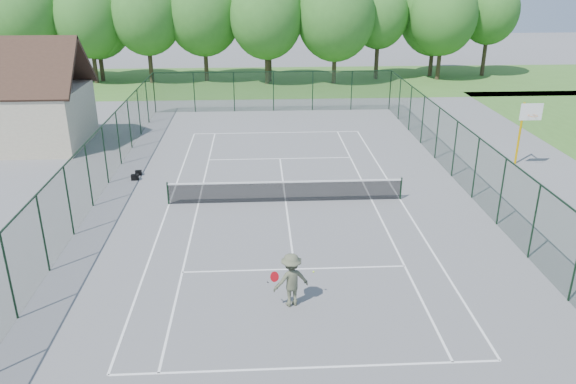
% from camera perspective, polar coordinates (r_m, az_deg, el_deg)
% --- Properties ---
extents(ground, '(140.00, 140.00, 0.00)m').
position_cam_1_polar(ground, '(26.62, -0.24, -0.98)').
color(ground, slate).
rests_on(ground, ground).
extents(grass_far, '(80.00, 16.00, 0.01)m').
position_cam_1_polar(grass_far, '(55.47, -1.87, 11.19)').
color(grass_far, '#487C2E').
rests_on(grass_far, ground).
extents(court_lines, '(11.05, 23.85, 0.01)m').
position_cam_1_polar(court_lines, '(26.62, -0.24, -0.98)').
color(court_lines, white).
rests_on(court_lines, ground).
extents(tennis_net, '(11.08, 0.08, 1.10)m').
position_cam_1_polar(tennis_net, '(26.40, -0.24, 0.17)').
color(tennis_net, black).
rests_on(tennis_net, ground).
extents(fence_enclosure, '(18.05, 36.05, 3.02)m').
position_cam_1_polar(fence_enclosure, '(26.05, -0.24, 2.18)').
color(fence_enclosure, '#1A3620').
rests_on(fence_enclosure, ground).
extents(utility_building, '(8.60, 6.27, 6.63)m').
position_cam_1_polar(utility_building, '(38.20, -26.16, 8.80)').
color(utility_building, beige).
rests_on(utility_building, ground).
extents(tree_line_far, '(39.40, 6.40, 9.70)m').
position_cam_1_polar(tree_line_far, '(54.67, -1.95, 17.37)').
color(tree_line_far, '#3F3121').
rests_on(tree_line_far, ground).
extents(basketball_goal, '(1.20, 1.43, 3.65)m').
position_cam_1_polar(basketball_goal, '(33.19, 23.03, 6.61)').
color(basketball_goal, '#D7A100').
rests_on(basketball_goal, ground).
extents(sports_bag_a, '(0.40, 0.25, 0.30)m').
position_cam_1_polar(sports_bag_a, '(30.33, -15.29, 1.45)').
color(sports_bag_a, black).
rests_on(sports_bag_a, ground).
extents(sports_bag_b, '(0.37, 0.26, 0.27)m').
position_cam_1_polar(sports_bag_b, '(31.00, -14.95, 1.90)').
color(sports_bag_b, black).
rests_on(sports_bag_b, ground).
extents(tennis_player, '(1.66, 1.02, 1.86)m').
position_cam_1_polar(tennis_player, '(18.42, 0.33, -8.92)').
color(tennis_player, '#545840').
rests_on(tennis_player, ground).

